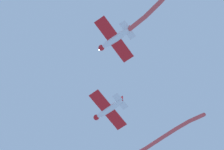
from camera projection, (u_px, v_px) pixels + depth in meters
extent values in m
cylinder|color=#DB4C4C|center=(153.00, 143.00, 70.83)|extent=(2.19, 2.82, 1.17)
cylinder|color=#DB4C4C|center=(168.00, 134.00, 70.35)|extent=(1.79, 2.74, 0.63)
cylinder|color=#DB4C4C|center=(182.00, 125.00, 69.86)|extent=(1.97, 2.41, 0.96)
cylinder|color=#DB4C4C|center=(196.00, 118.00, 69.65)|extent=(2.23, 2.34, 0.99)
sphere|color=#DB4C4C|center=(146.00, 148.00, 70.95)|extent=(0.61, 0.61, 0.61)
sphere|color=#DB4C4C|center=(161.00, 138.00, 70.71)|extent=(0.61, 0.61, 0.61)
sphere|color=#DB4C4C|center=(175.00, 129.00, 70.00)|extent=(0.61, 0.61, 0.61)
sphere|color=#DB4C4C|center=(189.00, 121.00, 69.72)|extent=(0.61, 0.61, 0.61)
sphere|color=#DB4C4C|center=(204.00, 115.00, 69.58)|extent=(0.61, 0.61, 0.61)
ellipsoid|color=white|center=(109.00, 109.00, 67.82)|extent=(3.36, 5.01, 1.05)
sphere|color=red|center=(96.00, 117.00, 68.41)|extent=(1.21, 1.21, 0.89)
ellipsoid|color=#1E2D4C|center=(106.00, 110.00, 68.33)|extent=(1.22, 1.46, 0.56)
cube|color=red|center=(108.00, 110.00, 67.74)|extent=(7.40, 5.08, 0.14)
cube|color=white|center=(120.00, 101.00, 67.39)|extent=(3.03, 2.24, 0.12)
cube|color=red|center=(120.00, 100.00, 67.91)|extent=(0.68, 1.09, 1.45)
ellipsoid|color=white|center=(115.00, 39.00, 63.43)|extent=(3.44, 4.98, 1.05)
sphere|color=red|center=(101.00, 48.00, 64.01)|extent=(1.22, 1.22, 0.89)
ellipsoid|color=#1E2D4C|center=(112.00, 40.00, 63.94)|extent=(1.24, 1.46, 0.56)
cube|color=red|center=(114.00, 40.00, 63.35)|extent=(7.36, 5.20, 0.14)
cube|color=white|center=(128.00, 30.00, 63.01)|extent=(3.02, 2.29, 0.12)
cube|color=red|center=(127.00, 29.00, 63.54)|extent=(0.70, 1.08, 1.45)
cylinder|color=#DB4C4C|center=(138.00, 23.00, 62.19)|extent=(1.85, 2.90, 1.25)
cylinder|color=#DB4C4C|center=(153.00, 9.00, 61.14)|extent=(1.57, 3.01, 0.74)
sphere|color=#DB4C4C|center=(130.00, 29.00, 62.78)|extent=(0.64, 0.64, 0.64)
sphere|color=#DB4C4C|center=(145.00, 17.00, 61.60)|extent=(0.64, 0.64, 0.64)
sphere|color=#DB4C4C|center=(161.00, 2.00, 60.68)|extent=(0.64, 0.64, 0.64)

